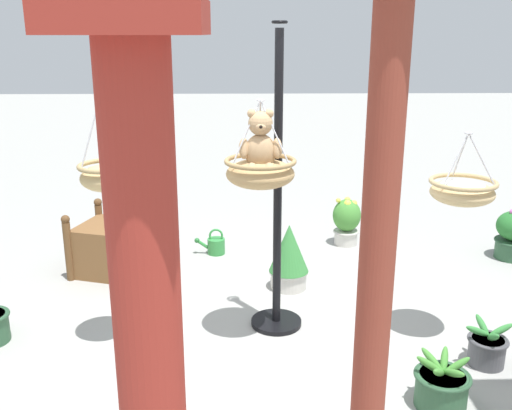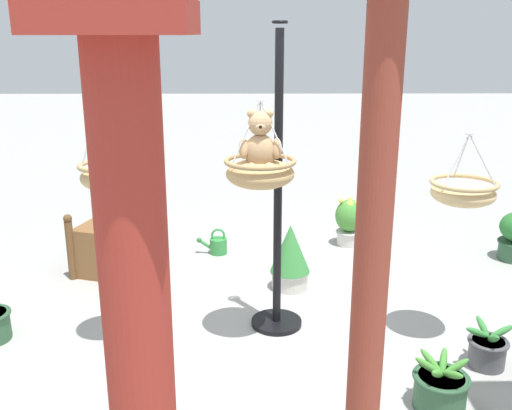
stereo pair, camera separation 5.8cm
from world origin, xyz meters
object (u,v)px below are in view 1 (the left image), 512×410
at_px(hanging_basket_with_teddy, 260,172).
at_px(potted_plant_small_succulent, 289,257).
at_px(teddy_bear, 260,145).
at_px(hanging_basket_right_low, 108,175).
at_px(greenhouse_pillar_right, 153,404).
at_px(potted_plant_trailing_ivy, 441,386).
at_px(hanging_basket_left_high, 462,191).
at_px(display_pole_central, 277,238).
at_px(potted_plant_flowering_red, 347,221).
at_px(potted_plant_bushy_green, 487,347).
at_px(watering_can, 215,245).
at_px(greenhouse_pillar_far_back, 376,278).
at_px(wooden_planter_box, 117,247).

relative_size(hanging_basket_with_teddy, potted_plant_small_succulent, 1.01).
height_order(teddy_bear, hanging_basket_right_low, hanging_basket_right_low).
distance_m(greenhouse_pillar_right, potted_plant_trailing_ivy, 2.56).
xyz_separation_m(hanging_basket_left_high, hanging_basket_right_low, (2.70, 0.08, 0.16)).
height_order(display_pole_central, greenhouse_pillar_right, greenhouse_pillar_right).
height_order(teddy_bear, potted_plant_flowering_red, teddy_bear).
height_order(teddy_bear, potted_plant_small_succulent, teddy_bear).
xyz_separation_m(hanging_basket_with_teddy, potted_plant_bushy_green, (-1.73, 0.42, -1.29)).
distance_m(hanging_basket_right_low, potted_plant_flowering_red, 3.41).
bearing_deg(watering_can, hanging_basket_left_high, 135.92).
height_order(greenhouse_pillar_far_back, wooden_planter_box, greenhouse_pillar_far_back).
bearing_deg(hanging_basket_left_high, hanging_basket_with_teddy, -0.58).
distance_m(display_pole_central, hanging_basket_with_teddy, 0.70).
xyz_separation_m(display_pole_central, hanging_basket_right_low, (1.29, 0.34, 0.63)).
relative_size(greenhouse_pillar_far_back, potted_plant_small_succulent, 4.26).
xyz_separation_m(potted_plant_trailing_ivy, watering_can, (1.66, -2.87, -0.05)).
bearing_deg(potted_plant_flowering_red, greenhouse_pillar_right, 72.11).
bearing_deg(teddy_bear, hanging_basket_with_teddy, -90.00).
relative_size(hanging_basket_right_low, greenhouse_pillar_far_back, 0.27).
height_order(hanging_basket_with_teddy, wooden_planter_box, hanging_basket_with_teddy).
height_order(wooden_planter_box, potted_plant_bushy_green, wooden_planter_box).
bearing_deg(greenhouse_pillar_far_back, hanging_basket_left_high, -120.77).
distance_m(hanging_basket_right_low, potted_plant_small_succulent, 2.13).
xyz_separation_m(greenhouse_pillar_far_back, potted_plant_trailing_ivy, (-0.73, -0.92, -1.21)).
bearing_deg(wooden_planter_box, display_pole_central, 143.82).
bearing_deg(potted_plant_small_succulent, potted_plant_flowering_red, -122.83).
xyz_separation_m(greenhouse_pillar_far_back, wooden_planter_box, (1.95, -3.28, -1.08)).
bearing_deg(hanging_basket_right_low, potted_plant_flowering_red, -134.03).
bearing_deg(display_pole_central, teddy_bear, 61.20).
bearing_deg(display_pole_central, potted_plant_bushy_green, 157.07).
relative_size(display_pole_central, wooden_planter_box, 2.59).
bearing_deg(hanging_basket_right_low, greenhouse_pillar_right, 105.61).
bearing_deg(greenhouse_pillar_right, hanging_basket_left_high, -128.28).
relative_size(hanging_basket_right_low, greenhouse_pillar_right, 0.30).
relative_size(hanging_basket_with_teddy, potted_plant_bushy_green, 1.70).
relative_size(hanging_basket_left_high, potted_plant_small_succulent, 0.85).
bearing_deg(watering_can, teddy_bear, 103.12).
relative_size(greenhouse_pillar_far_back, potted_plant_trailing_ivy, 7.24).
xyz_separation_m(hanging_basket_with_teddy, greenhouse_pillar_far_back, (-0.48, 1.84, -0.07)).
height_order(potted_plant_flowering_red, potted_plant_bushy_green, potted_plant_flowering_red).
distance_m(greenhouse_pillar_right, potted_plant_small_succulent, 3.76).
height_order(greenhouse_pillar_far_back, potted_plant_small_succulent, greenhouse_pillar_far_back).
xyz_separation_m(display_pole_central, teddy_bear, (0.15, 0.27, 0.84)).
xyz_separation_m(hanging_basket_right_low, greenhouse_pillar_far_back, (-1.61, 1.75, -0.07)).
distance_m(potted_plant_small_succulent, potted_plant_trailing_ivy, 2.13).
height_order(hanging_basket_with_teddy, potted_plant_small_succulent, hanging_basket_with_teddy).
bearing_deg(hanging_basket_right_low, teddy_bear, -176.51).
bearing_deg(potted_plant_trailing_ivy, potted_plant_small_succulent, -65.18).
bearing_deg(potted_plant_small_succulent, wooden_planter_box, -13.63).
bearing_deg(hanging_basket_left_high, potted_plant_small_succulent, -39.14).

